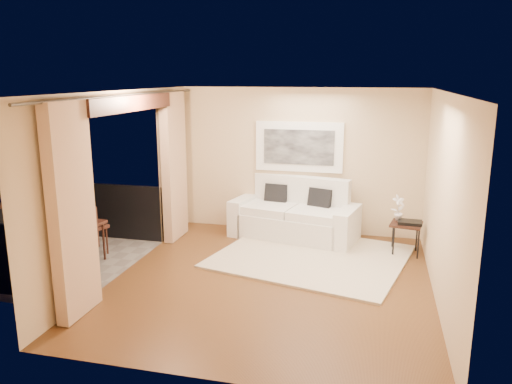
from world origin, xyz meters
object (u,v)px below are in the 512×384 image
(side_table, at_px, (406,227))
(balcony_chair_near, at_px, (81,236))
(bistro_table, at_px, (81,228))
(balcony_chair_far, at_px, (84,221))
(sofa, at_px, (295,217))
(orchid, at_px, (398,208))
(ice_bucket, at_px, (76,215))

(side_table, distance_m, balcony_chair_near, 5.13)
(side_table, distance_m, bistro_table, 5.23)
(side_table, xyz_separation_m, bistro_table, (-4.96, -1.67, 0.11))
(balcony_chair_far, height_order, balcony_chair_near, balcony_chair_near)
(sofa, bearing_deg, bistro_table, -133.12)
(orchid, bearing_deg, ice_bucket, -160.87)
(sofa, xyz_separation_m, ice_bucket, (-3.15, -2.05, 0.39))
(bistro_table, relative_size, balcony_chair_near, 0.62)
(side_table, bearing_deg, balcony_chair_far, -164.66)
(side_table, height_order, balcony_chair_far, balcony_chair_far)
(balcony_chair_near, xyz_separation_m, ice_bucket, (-0.42, 0.55, 0.14))
(ice_bucket, bearing_deg, orchid, 19.13)
(side_table, relative_size, bistro_table, 0.85)
(sofa, xyz_separation_m, balcony_chair_far, (-3.17, -1.85, 0.22))
(orchid, bearing_deg, side_table, -39.16)
(sofa, distance_m, balcony_chair_near, 3.78)
(sofa, height_order, balcony_chair_near, sofa)
(orchid, height_order, balcony_chair_far, balcony_chair_far)
(sofa, relative_size, side_table, 4.25)
(bistro_table, bearing_deg, orchid, 20.22)
(balcony_chair_near, bearing_deg, balcony_chair_far, 132.24)
(balcony_chair_far, relative_size, ice_bucket, 5.20)
(orchid, xyz_separation_m, bistro_table, (-4.82, -1.78, -0.17))
(bistro_table, bearing_deg, balcony_chair_near, -58.14)
(side_table, bearing_deg, balcony_chair_near, -155.21)
(orchid, distance_m, bistro_table, 5.14)
(side_table, relative_size, balcony_chair_far, 0.54)
(side_table, height_order, bistro_table, bistro_table)
(balcony_chair_far, bearing_deg, orchid, -143.75)
(side_table, relative_size, balcony_chair_near, 0.53)
(bistro_table, distance_m, ice_bucket, 0.23)
(side_table, relative_size, ice_bucket, 2.83)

